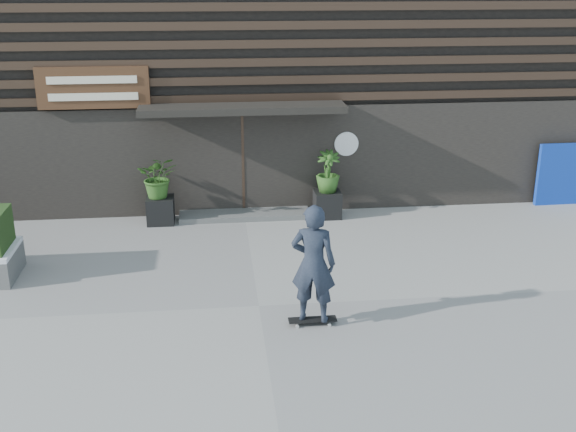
{
  "coord_description": "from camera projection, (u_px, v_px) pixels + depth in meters",
  "views": [
    {
      "loc": [
        -0.69,
        -10.71,
        5.4
      ],
      "look_at": [
        0.66,
        1.43,
        1.1
      ],
      "focal_mm": 43.67,
      "sensor_mm": 36.0,
      "label": 1
    }
  ],
  "objects": [
    {
      "name": "bamboo_right",
      "position": [
        328.0,
        172.0,
        15.87
      ],
      "size": [
        0.54,
        0.54,
        0.96
      ],
      "primitive_type": "imported",
      "color": "#2D591E",
      "rests_on": "planter_pot_right"
    },
    {
      "name": "ground",
      "position": [
        259.0,
        306.0,
        11.91
      ],
      "size": [
        80.0,
        80.0,
        0.0
      ],
      "primitive_type": "plane",
      "color": "gray",
      "rests_on": "ground"
    },
    {
      "name": "bamboo_left",
      "position": [
        158.0,
        177.0,
        15.48
      ],
      "size": [
        0.86,
        0.75,
        0.96
      ],
      "primitive_type": "imported",
      "color": "#2D591E",
      "rests_on": "planter_pot_left"
    },
    {
      "name": "building",
      "position": [
        232.0,
        22.0,
        19.92
      ],
      "size": [
        18.0,
        11.0,
        8.0
      ],
      "color": "black",
      "rests_on": "ground"
    },
    {
      "name": "entrance_step",
      "position": [
        245.0,
        214.0,
        16.2
      ],
      "size": [
        3.0,
        0.8,
        0.12
      ],
      "primitive_type": "cube",
      "color": "#50504E",
      "rests_on": "ground"
    },
    {
      "name": "skateboarder",
      "position": [
        313.0,
        264.0,
        10.94
      ],
      "size": [
        0.81,
        0.64,
        2.03
      ],
      "color": "black",
      "rests_on": "ground"
    },
    {
      "name": "planter_pot_right",
      "position": [
        327.0,
        204.0,
        16.13
      ],
      "size": [
        0.6,
        0.6,
        0.6
      ],
      "primitive_type": "cube",
      "color": "black",
      "rests_on": "ground"
    },
    {
      "name": "planter_pot_left",
      "position": [
        161.0,
        210.0,
        15.73
      ],
      "size": [
        0.6,
        0.6,
        0.6
      ],
      "primitive_type": "cube",
      "color": "black",
      "rests_on": "ground"
    },
    {
      "name": "blue_tarp",
      "position": [
        569.0,
        174.0,
        16.88
      ],
      "size": [
        1.61,
        0.17,
        1.51
      ],
      "primitive_type": "cube",
      "rotation": [
        0.0,
        0.0,
        0.03
      ],
      "color": "#0C2EA1",
      "rests_on": "ground"
    }
  ]
}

